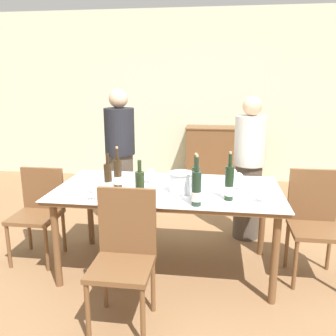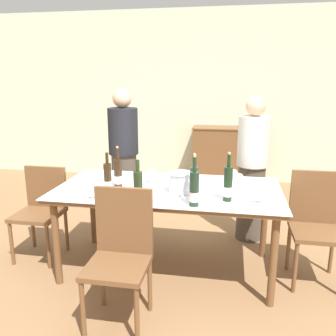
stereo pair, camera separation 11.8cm
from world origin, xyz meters
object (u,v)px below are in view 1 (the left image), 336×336
wine_bottle_5 (108,180)px  wine_glass_0 (233,173)px  sideboard_cabinet (222,155)px  wine_bottle_3 (140,188)px  wine_bottle_1 (118,174)px  person_guest_left (249,170)px  wine_bottle_2 (229,184)px  chair_near_front (124,249)px  wine_bottle_0 (195,184)px  wine_glass_4 (151,174)px  dining_table (168,195)px  chair_left_end (39,207)px  wine_glass_3 (93,190)px  person_host (120,161)px  ice_bucket (181,182)px  wine_glass_1 (239,178)px  wine_bottle_4 (197,189)px  wine_glass_2 (264,191)px  chair_right_end (314,217)px

wine_bottle_5 → wine_glass_0: size_ratio=2.31×
sideboard_cabinet → wine_bottle_3: 3.36m
wine_bottle_1 → person_guest_left: bearing=35.6°
wine_bottle_5 → wine_bottle_2: bearing=-1.1°
wine_bottle_3 → chair_near_front: wine_bottle_3 is taller
wine_bottle_0 → wine_glass_4: size_ratio=2.66×
dining_table → person_guest_left: person_guest_left is taller
wine_glass_4 → chair_left_end: 1.15m
wine_glass_0 → wine_glass_3: bearing=-151.4°
wine_glass_0 → person_host: (-1.21, 0.66, -0.08)m
wine_bottle_0 → person_host: (-0.91, 1.12, -0.11)m
ice_bucket → wine_glass_3: 0.72m
wine_bottle_2 → wine_bottle_0: bearing=-173.2°
dining_table → wine_glass_4: 0.26m
wine_glass_3 → wine_glass_4: 0.63m
wine_bottle_3 → chair_left_end: 1.27m
dining_table → wine_glass_1: (0.60, 0.03, 0.18)m
sideboard_cabinet → chair_left_end: bearing=-122.4°
wine_bottle_2 → wine_bottle_3: wine_bottle_2 is taller
wine_bottle_0 → wine_bottle_4: size_ratio=0.96×
ice_bucket → chair_left_end: 1.45m
ice_bucket → wine_bottle_0: size_ratio=0.55×
dining_table → wine_glass_2: wine_glass_2 is taller
wine_bottle_0 → wine_glass_0: 0.55m
wine_bottle_5 → wine_glass_2: size_ratio=2.55×
wine_bottle_1 → person_host: (-0.22, 0.89, -0.10)m
person_host → ice_bucket: bearing=-50.5°
wine_glass_0 → person_host: person_host is taller
chair_near_front → wine_bottle_0: bearing=43.8°
wine_bottle_2 → chair_near_front: (-0.73, -0.48, -0.37)m
person_host → wine_bottle_2: bearing=-42.8°
wine_glass_2 → dining_table: bearing=160.3°
ice_bucket → wine_bottle_2: bearing=-19.3°
wine_bottle_2 → chair_near_front: wine_bottle_2 is taller
ice_bucket → wine_bottle_1: wine_bottle_1 is taller
chair_right_end → wine_bottle_2: bearing=-156.2°
wine_glass_2 → wine_glass_3: (-1.31, -0.13, -0.01)m
wine_glass_1 → chair_right_end: size_ratio=0.16×
person_guest_left → person_host: bearing=178.3°
wine_bottle_5 → wine_glass_0: bearing=21.7°
wine_bottle_0 → wine_glass_1: (0.35, 0.30, -0.02)m
wine_bottle_5 → wine_glass_2: bearing=-2.5°
wine_glass_3 → chair_right_end: 1.89m
wine_glass_1 → wine_glass_2: size_ratio=1.15×
dining_table → chair_left_end: 1.28m
ice_bucket → chair_left_end: bearing=172.2°
ice_bucket → wine_glass_2: 0.67m
wine_bottle_4 → wine_glass_1: bearing=52.4°
sideboard_cabinet → chair_right_end: size_ratio=1.26×
chair_near_front → chair_right_end: bearing=28.7°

